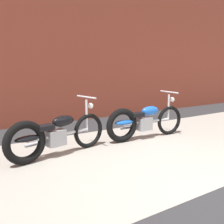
% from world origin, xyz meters
% --- Properties ---
extents(ground_plane, '(80.00, 80.00, 0.00)m').
position_xyz_m(ground_plane, '(0.00, 0.00, 0.00)').
color(ground_plane, '#2D2D30').
extents(sidewalk_slab, '(36.00, 3.50, 0.01)m').
position_xyz_m(sidewalk_slab, '(0.00, 1.75, 0.00)').
color(sidewalk_slab, '#9E998E').
rests_on(sidewalk_slab, ground).
extents(brick_building_wall, '(36.00, 0.50, 6.25)m').
position_xyz_m(brick_building_wall, '(0.00, 5.20, 3.13)').
color(brick_building_wall, brown).
rests_on(brick_building_wall, ground).
extents(motorcycle_black, '(1.99, 0.66, 1.03)m').
position_xyz_m(motorcycle_black, '(-1.29, 2.31, 0.40)').
color(motorcycle_black, black).
rests_on(motorcycle_black, ground).
extents(motorcycle_blue, '(2.01, 0.58, 1.03)m').
position_xyz_m(motorcycle_blue, '(0.75, 2.38, 0.40)').
color(motorcycle_blue, black).
rests_on(motorcycle_blue, ground).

